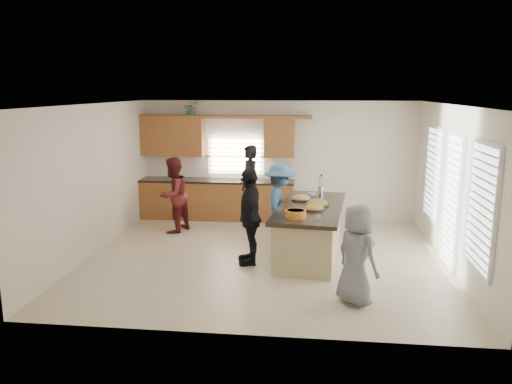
# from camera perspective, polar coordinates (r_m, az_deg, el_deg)

# --- Properties ---
(floor) EXTENTS (6.50, 6.50, 0.00)m
(floor) POSITION_cam_1_polar(r_m,az_deg,el_deg) (9.34, 1.08, -7.46)
(floor) COLOR beige
(floor) RESTS_ON ground
(room_shell) EXTENTS (6.52, 6.02, 2.81)m
(room_shell) POSITION_cam_1_polar(r_m,az_deg,el_deg) (8.90, 1.12, 4.18)
(room_shell) COLOR silver
(room_shell) RESTS_ON ground
(back_cabinetry) EXTENTS (4.08, 0.66, 2.46)m
(back_cabinetry) POSITION_cam_1_polar(r_m,az_deg,el_deg) (11.94, -4.68, 1.27)
(back_cabinetry) COLOR brown
(back_cabinetry) RESTS_ON ground
(right_wall_glazing) EXTENTS (0.06, 4.00, 2.25)m
(right_wall_glazing) POSITION_cam_1_polar(r_m,az_deg,el_deg) (9.14, 21.56, 0.00)
(right_wall_glazing) COLOR white
(right_wall_glazing) RESTS_ON ground
(island) EXTENTS (1.43, 2.81, 0.95)m
(island) POSITION_cam_1_polar(r_m,az_deg,el_deg) (9.38, 6.17, -4.54)
(island) COLOR tan
(island) RESTS_ON ground
(platter_front) EXTENTS (0.39, 0.39, 0.16)m
(platter_front) POSITION_cam_1_polar(r_m,az_deg,el_deg) (8.96, 6.64, -1.86)
(platter_front) COLOR black
(platter_front) RESTS_ON island
(platter_mid) EXTENTS (0.43, 0.43, 0.18)m
(platter_mid) POSITION_cam_1_polar(r_m,az_deg,el_deg) (9.32, 7.04, -1.34)
(platter_mid) COLOR black
(platter_mid) RESTS_ON island
(platter_back) EXTENTS (0.39, 0.39, 0.16)m
(platter_back) POSITION_cam_1_polar(r_m,az_deg,el_deg) (9.74, 5.18, -0.73)
(platter_back) COLOR black
(platter_back) RESTS_ON island
(salad_bowl) EXTENTS (0.35, 0.35, 0.13)m
(salad_bowl) POSITION_cam_1_polar(r_m,az_deg,el_deg) (8.37, 4.55, -2.46)
(salad_bowl) COLOR #C97224
(salad_bowl) RESTS_ON island
(clear_cup) EXTENTS (0.09, 0.09, 0.09)m
(clear_cup) POSITION_cam_1_polar(r_m,az_deg,el_deg) (8.24, 7.12, -2.95)
(clear_cup) COLOR white
(clear_cup) RESTS_ON island
(plate_stack) EXTENTS (0.19, 0.19, 0.05)m
(plate_stack) POSITION_cam_1_polar(r_m,az_deg,el_deg) (10.17, 6.38, -0.25)
(plate_stack) COLOR #9C7BB3
(plate_stack) RESTS_ON island
(flower_vase) EXTENTS (0.14, 0.14, 0.41)m
(flower_vase) POSITION_cam_1_polar(r_m,az_deg,el_deg) (10.32, 7.43, 1.02)
(flower_vase) COLOR silver
(flower_vase) RESTS_ON island
(potted_plant) EXTENTS (0.41, 0.38, 0.38)m
(potted_plant) POSITION_cam_1_polar(r_m,az_deg,el_deg) (11.96, -7.41, 9.33)
(potted_plant) COLOR #377930
(potted_plant) RESTS_ON back_cabinetry
(woman_left_back) EXTENTS (0.67, 0.78, 1.79)m
(woman_left_back) POSITION_cam_1_polar(r_m,az_deg,el_deg) (11.67, -0.77, 1.00)
(woman_left_back) COLOR black
(woman_left_back) RESTS_ON ground
(woman_left_mid) EXTENTS (0.87, 0.97, 1.64)m
(woman_left_mid) POSITION_cam_1_polar(r_m,az_deg,el_deg) (10.91, -9.43, -0.35)
(woman_left_mid) COLOR #5A1C1B
(woman_left_mid) RESTS_ON ground
(woman_left_front) EXTENTS (0.61, 1.08, 1.73)m
(woman_left_front) POSITION_cam_1_polar(r_m,az_deg,el_deg) (8.81, -0.72, -2.77)
(woman_left_front) COLOR black
(woman_left_front) RESTS_ON ground
(woman_right_back) EXTENTS (0.67, 1.11, 1.66)m
(woman_right_back) POSITION_cam_1_polar(r_m,az_deg,el_deg) (9.80, 2.77, -1.48)
(woman_right_back) COLOR #3A5D7E
(woman_right_back) RESTS_ON ground
(woman_right_front) EXTENTS (0.82, 0.85, 1.47)m
(woman_right_front) POSITION_cam_1_polar(r_m,az_deg,el_deg) (7.35, 11.40, -7.04)
(woman_right_front) COLOR slate
(woman_right_front) RESTS_ON ground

